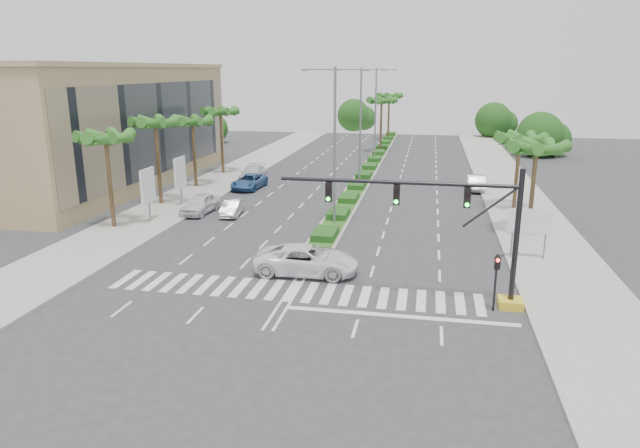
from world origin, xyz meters
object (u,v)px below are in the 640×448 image
object	(u,v)px
car_parked_a	(200,204)
car_right	(476,182)
car_parked_c	(249,182)
car_parked_d	(253,174)
car_crossing	(307,260)
car_parked_b	(232,208)

from	to	relation	value
car_parked_a	car_right	world-z (taller)	car_parked_a
car_parked_c	car_parked_d	bearing A→B (deg)	106.20
car_parked_a	car_parked_c	bearing A→B (deg)	88.54
car_parked_a	car_crossing	world-z (taller)	car_crossing
car_parked_c	car_crossing	world-z (taller)	car_crossing
car_parked_a	car_crossing	xyz separation A→B (m)	(11.98, -12.77, 0.04)
car_parked_a	car_right	bearing A→B (deg)	34.75
car_parked_a	car_parked_c	xyz separation A→B (m)	(0.95, 10.59, -0.08)
car_parked_b	car_crossing	world-z (taller)	car_crossing
car_parked_d	car_right	size ratio (longest dim) A/B	1.12
car_parked_c	car_right	xyz separation A→B (m)	(22.65, 3.64, 0.07)
car_parked_c	car_parked_d	distance (m)	4.31
car_parked_c	car_right	world-z (taller)	car_right
car_parked_c	car_parked_d	xyz separation A→B (m)	(-0.95, 4.20, 0.06)
car_parked_a	car_parked_b	xyz separation A→B (m)	(2.91, -0.15, -0.18)
car_parked_b	car_parked_d	size ratio (longest dim) A/B	0.70
car_parked_d	car_right	distance (m)	23.61
car_parked_b	car_parked_d	distance (m)	15.22
car_parked_a	car_parked_d	size ratio (longest dim) A/B	0.87
car_parked_c	car_crossing	size ratio (longest dim) A/B	0.87
car_parked_b	car_crossing	xyz separation A→B (m)	(9.07, -12.62, 0.22)
car_parked_d	car_crossing	distance (m)	30.05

